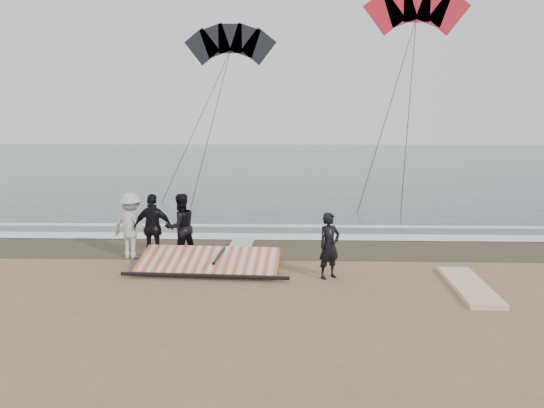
{
  "coord_description": "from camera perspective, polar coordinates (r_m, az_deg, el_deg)",
  "views": [
    {
      "loc": [
        0.07,
        -11.01,
        3.97
      ],
      "look_at": [
        -0.37,
        3.0,
        1.6
      ],
      "focal_mm": 35.0,
      "sensor_mm": 36.0,
      "label": 1
    }
  ],
  "objects": [
    {
      "name": "ground",
      "position": [
        11.71,
        1.37,
        -10.23
      ],
      "size": [
        120.0,
        120.0,
        0.0
      ],
      "primitive_type": "plane",
      "color": "#8C704C",
      "rests_on": "ground"
    },
    {
      "name": "foam_near",
      "position": [
        17.37,
        1.52,
        -3.53
      ],
      "size": [
        120.0,
        0.9,
        0.01
      ],
      "primitive_type": "cube",
      "color": "white",
      "rests_on": "sea"
    },
    {
      "name": "foam_far",
      "position": [
        19.03,
        1.54,
        -2.37
      ],
      "size": [
        120.0,
        0.45,
        0.01
      ],
      "primitive_type": "cube",
      "color": "white",
      "rests_on": "sea"
    },
    {
      "name": "trio_cluster",
      "position": [
        14.94,
        -12.7,
        -2.39
      ],
      "size": [
        2.66,
        1.2,
        1.87
      ],
      "color": "black",
      "rests_on": "ground"
    },
    {
      "name": "sea",
      "position": [
        44.19,
        1.69,
        4.46
      ],
      "size": [
        120.0,
        54.0,
        0.02
      ],
      "primitive_type": "cube",
      "color": "#233838",
      "rests_on": "ground"
    },
    {
      "name": "sail_rig",
      "position": [
        13.92,
        -6.98,
        -6.22
      ],
      "size": [
        4.15,
        1.92,
        0.49
      ],
      "color": "black",
      "rests_on": "ground"
    },
    {
      "name": "board_cream",
      "position": [
        15.76,
        -3.52,
        -4.82
      ],
      "size": [
        0.74,
        2.5,
        0.1
      ],
      "primitive_type": "cube",
      "rotation": [
        0.0,
        0.0,
        -0.03
      ],
      "color": "beige",
      "rests_on": "ground"
    },
    {
      "name": "man_main",
      "position": [
        13.03,
        6.18,
        -4.47
      ],
      "size": [
        0.71,
        0.66,
        1.64
      ],
      "primitive_type": "imported",
      "rotation": [
        0.0,
        0.0,
        0.59
      ],
      "color": "black",
      "rests_on": "ground"
    },
    {
      "name": "wet_sand",
      "position": [
        16.01,
        1.49,
        -4.74
      ],
      "size": [
        120.0,
        2.8,
        0.01
      ],
      "primitive_type": "cube",
      "color": "#4C3D2B",
      "rests_on": "ground"
    },
    {
      "name": "kite_red",
      "position": [
        32.14,
        15.27,
        19.22
      ],
      "size": [
        6.38,
        5.02,
        14.09
      ],
      "color": "red",
      "rests_on": "ground"
    },
    {
      "name": "kite_dark",
      "position": [
        38.8,
        -4.53,
        16.5
      ],
      "size": [
        7.17,
        8.1,
        18.02
      ],
      "color": "black",
      "rests_on": "ground"
    },
    {
      "name": "board_white",
      "position": [
        13.19,
        20.46,
        -8.29
      ],
      "size": [
        0.86,
        2.81,
        0.11
      ],
      "primitive_type": "cube",
      "rotation": [
        0.0,
        0.0,
        -0.03
      ],
      "color": "white",
      "rests_on": "ground"
    }
  ]
}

